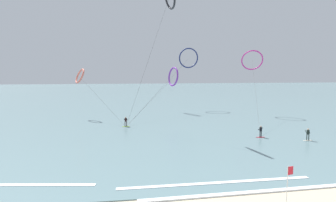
{
  "coord_description": "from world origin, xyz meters",
  "views": [
    {
      "loc": [
        -5.34,
        -15.4,
        9.6
      ],
      "look_at": [
        0.0,
        20.44,
        5.84
      ],
      "focal_mm": 30.96,
      "sensor_mm": 36.0,
      "label": 1
    }
  ],
  "objects_px": {
    "kite_coral": "(80,76)",
    "beach_flag": "(289,179)",
    "surfer_crimson": "(261,132)",
    "kite_navy": "(189,58)",
    "kite_magenta": "(252,60)",
    "surfer_ivory": "(308,135)",
    "surfer_lime": "(126,122)",
    "kite_violet": "(173,77)"
  },
  "relations": [
    {
      "from": "kite_coral",
      "to": "beach_flag",
      "type": "distance_m",
      "value": 47.94
    },
    {
      "from": "surfer_crimson",
      "to": "kite_navy",
      "type": "bearing_deg",
      "value": 68.1
    },
    {
      "from": "surfer_crimson",
      "to": "kite_magenta",
      "type": "height_order",
      "value": "kite_magenta"
    },
    {
      "from": "surfer_ivory",
      "to": "surfer_crimson",
      "type": "xyz_separation_m",
      "value": [
        -5.51,
        2.81,
        0.0
      ]
    },
    {
      "from": "surfer_ivory",
      "to": "beach_flag",
      "type": "relative_size",
      "value": 0.58
    },
    {
      "from": "surfer_lime",
      "to": "kite_navy",
      "type": "xyz_separation_m",
      "value": [
        15.99,
        22.72,
        12.05
      ]
    },
    {
      "from": "surfer_ivory",
      "to": "kite_violet",
      "type": "distance_m",
      "value": 34.76
    },
    {
      "from": "kite_coral",
      "to": "kite_violet",
      "type": "height_order",
      "value": "kite_violet"
    },
    {
      "from": "surfer_lime",
      "to": "kite_magenta",
      "type": "height_order",
      "value": "kite_magenta"
    },
    {
      "from": "kite_navy",
      "to": "surfer_lime",
      "type": "bearing_deg",
      "value": 48.4
    },
    {
      "from": "kite_navy",
      "to": "kite_violet",
      "type": "bearing_deg",
      "value": 42.17
    },
    {
      "from": "surfer_lime",
      "to": "beach_flag",
      "type": "bearing_deg",
      "value": -65.72
    },
    {
      "from": "surfer_ivory",
      "to": "surfer_lime",
      "type": "xyz_separation_m",
      "value": [
        -24.7,
        13.91,
        0.0
      ]
    },
    {
      "from": "kite_magenta",
      "to": "beach_flag",
      "type": "xyz_separation_m",
      "value": [
        -16.5,
        -42.67,
        -10.04
      ]
    },
    {
      "from": "surfer_ivory",
      "to": "surfer_lime",
      "type": "relative_size",
      "value": 1.0
    },
    {
      "from": "surfer_ivory",
      "to": "beach_flag",
      "type": "bearing_deg",
      "value": 58.01
    },
    {
      "from": "kite_coral",
      "to": "beach_flag",
      "type": "height_order",
      "value": "kite_coral"
    },
    {
      "from": "beach_flag",
      "to": "kite_magenta",
      "type": "bearing_deg",
      "value": 68.85
    },
    {
      "from": "surfer_lime",
      "to": "kite_navy",
      "type": "relative_size",
      "value": 0.07
    },
    {
      "from": "surfer_ivory",
      "to": "kite_coral",
      "type": "relative_size",
      "value": 0.13
    },
    {
      "from": "kite_coral",
      "to": "kite_magenta",
      "type": "xyz_separation_m",
      "value": [
        36.98,
        -0.17,
        3.4
      ]
    },
    {
      "from": "surfer_ivory",
      "to": "kite_coral",
      "type": "distance_m",
      "value": 43.05
    },
    {
      "from": "surfer_lime",
      "to": "kite_violet",
      "type": "height_order",
      "value": "kite_violet"
    },
    {
      "from": "surfer_ivory",
      "to": "kite_violet",
      "type": "xyz_separation_m",
      "value": [
        -13.57,
        31.11,
        7.48
      ]
    },
    {
      "from": "kite_violet",
      "to": "surfer_lime",
      "type": "bearing_deg",
      "value": -51.37
    },
    {
      "from": "kite_navy",
      "to": "kite_magenta",
      "type": "height_order",
      "value": "kite_navy"
    },
    {
      "from": "surfer_ivory",
      "to": "surfer_crimson",
      "type": "height_order",
      "value": "same"
    },
    {
      "from": "kite_magenta",
      "to": "surfer_ivory",
      "type": "bearing_deg",
      "value": 98.25
    },
    {
      "from": "kite_coral",
      "to": "kite_navy",
      "type": "distance_m",
      "value": 27.81
    },
    {
      "from": "kite_violet",
      "to": "beach_flag",
      "type": "height_order",
      "value": "kite_violet"
    },
    {
      "from": "kite_coral",
      "to": "kite_violet",
      "type": "bearing_deg",
      "value": 79.38
    },
    {
      "from": "kite_coral",
      "to": "beach_flag",
      "type": "bearing_deg",
      "value": -0.62
    },
    {
      "from": "surfer_ivory",
      "to": "kite_violet",
      "type": "bearing_deg",
      "value": -60.88
    },
    {
      "from": "kite_coral",
      "to": "kite_magenta",
      "type": "distance_m",
      "value": 37.14
    },
    {
      "from": "surfer_crimson",
      "to": "kite_magenta",
      "type": "bearing_deg",
      "value": 41.62
    },
    {
      "from": "surfer_ivory",
      "to": "kite_coral",
      "type": "bearing_deg",
      "value": -31.44
    },
    {
      "from": "surfer_lime",
      "to": "kite_coral",
      "type": "bearing_deg",
      "value": 132.54
    },
    {
      "from": "beach_flag",
      "to": "surfer_lime",
      "type": "bearing_deg",
      "value": 109.97
    },
    {
      "from": "surfer_lime",
      "to": "kite_navy",
      "type": "bearing_deg",
      "value": 59.18
    },
    {
      "from": "beach_flag",
      "to": "kite_coral",
      "type": "bearing_deg",
      "value": 115.55
    },
    {
      "from": "kite_violet",
      "to": "kite_magenta",
      "type": "bearing_deg",
      "value": 52.4
    },
    {
      "from": "kite_coral",
      "to": "kite_navy",
      "type": "height_order",
      "value": "kite_navy"
    }
  ]
}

